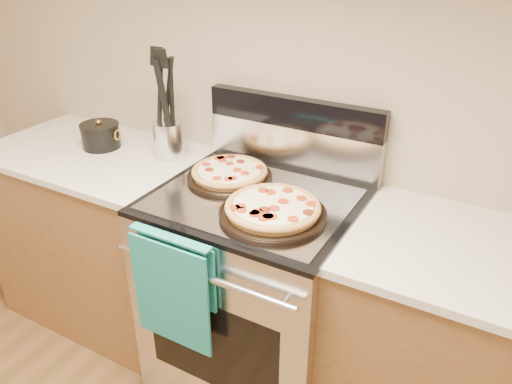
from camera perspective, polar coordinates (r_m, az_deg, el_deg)
The scene contains 17 objects.
wall_back at distance 2.02m, azimuth 5.08°, elevation 14.50°, with size 4.00×4.00×0.00m, color tan.
range_body at distance 2.14m, azimuth 0.05°, elevation -11.66°, with size 0.76×0.68×0.90m, color #B7B7BC.
oven_window at distance 1.93m, azimuth -5.05°, elevation -17.13°, with size 0.56×0.01×0.40m, color black.
cooktop at distance 1.88m, azimuth 0.05°, elevation -0.78°, with size 0.76×0.68×0.02m, color black.
backsplash_lower at distance 2.09m, azimuth 4.24°, elevation 5.18°, with size 0.76×0.06×0.18m, color silver.
backsplash_upper at distance 2.04m, azimuth 4.38°, elevation 9.08°, with size 0.76×0.06×0.12m, color black.
oven_handle at distance 1.68m, azimuth -6.32°, elevation -9.44°, with size 0.03×0.03×0.70m, color silver.
dish_towel at distance 1.80m, azimuth -9.34°, elevation -10.78°, with size 0.32×0.05×0.42m, color teal, non-canonical shape.
foil_sheet at distance 1.85m, azimuth -0.40°, elevation -0.81°, with size 0.70×0.55×0.01m, color gray.
cabinet_left at distance 2.63m, azimuth -16.68°, elevation -5.00°, with size 1.00×0.62×0.88m, color brown.
countertop_left at distance 2.42m, azimuth -18.12°, elevation 4.12°, with size 1.02×0.64×0.03m, color beige.
cabinet_right at distance 2.01m, azimuth 24.21°, elevation -18.25°, with size 1.00×0.62×0.88m, color brown.
countertop_right at distance 1.73m, azimuth 27.11°, elevation -7.53°, with size 1.02×0.64×0.03m, color beige.
pepperoni_pizza_back at distance 1.99m, azimuth -3.03°, elevation 2.13°, with size 0.34×0.34×0.05m, color #AE7D35, non-canonical shape.
pepperoni_pizza_front at distance 1.73m, azimuth 1.93°, elevation -2.02°, with size 0.37×0.37×0.05m, color #AE7D35, non-canonical shape.
utensil_crock at distance 2.23m, azimuth -9.91°, elevation 5.89°, with size 0.13×0.13×0.17m, color silver.
saucepan at distance 2.43m, azimuth -17.33°, elevation 6.07°, with size 0.17×0.17×0.11m, color black.
Camera 1 is at (0.81, 0.21, 1.81)m, focal length 35.00 mm.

